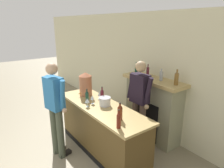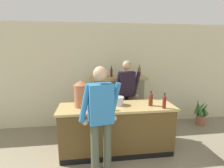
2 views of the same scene
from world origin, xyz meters
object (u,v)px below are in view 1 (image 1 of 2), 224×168
wine_bottle_riesling_slim (120,112)px  wine_bottle_chardonnay_pale (119,120)px  wine_glass_mid_counter (92,98)px  wine_glass_front_left (99,94)px  person_customer (55,107)px  wine_bottle_merlot_tall (87,97)px  person_bartender (139,102)px  wine_bottle_cabernet_heavy (102,95)px  fireplace_stone (152,108)px  copper_dispenser (86,84)px  ice_bucket_steel (105,101)px  wine_glass_near_bucket (87,101)px

wine_bottle_riesling_slim → wine_bottle_chardonnay_pale: bearing=-42.4°
wine_glass_mid_counter → wine_glass_front_left: 0.28m
person_customer → wine_bottle_merlot_tall: size_ratio=6.52×
person_bartender → wine_bottle_cabernet_heavy: size_ratio=5.81×
fireplace_stone → wine_bottle_cabernet_heavy: bearing=-110.0°
fireplace_stone → wine_bottle_chardonnay_pale: size_ratio=5.62×
person_bartender → wine_bottle_riesling_slim: person_bartender is taller
fireplace_stone → wine_bottle_riesling_slim: size_ratio=5.62×
copper_dispenser → wine_bottle_riesling_slim: 1.36m
person_bartender → copper_dispenser: size_ratio=3.55×
fireplace_stone → wine_bottle_chardonnay_pale: (0.63, -1.45, 0.42)m
wine_glass_mid_counter → wine_bottle_chardonnay_pale: bearing=-9.2°
wine_bottle_riesling_slim → wine_glass_mid_counter: wine_bottle_riesling_slim is taller
copper_dispenser → wine_glass_mid_counter: size_ratio=2.94×
fireplace_stone → wine_bottle_chardonnay_pale: fireplace_stone is taller
wine_bottle_merlot_tall → ice_bucket_steel: bearing=30.8°
wine_glass_front_left → wine_glass_near_bucket: bearing=-63.7°
ice_bucket_steel → wine_bottle_merlot_tall: wine_bottle_merlot_tall is taller
wine_glass_near_bucket → wine_bottle_chardonnay_pale: bearing=-0.8°
ice_bucket_steel → person_bartender: bearing=63.3°
wine_bottle_merlot_tall → wine_bottle_chardonnay_pale: (1.16, -0.12, 0.01)m
wine_bottle_riesling_slim → wine_glass_front_left: wine_bottle_riesling_slim is taller
fireplace_stone → wine_glass_near_bucket: bearing=-103.5°
ice_bucket_steel → wine_bottle_merlot_tall: size_ratio=0.80×
wine_bottle_merlot_tall → wine_glass_near_bucket: size_ratio=1.68×
wine_bottle_chardonnay_pale → fireplace_stone: bearing=113.5°
copper_dispenser → wine_bottle_cabernet_heavy: 0.55m
fireplace_stone → person_bartender: bearing=-78.2°
wine_bottle_cabernet_heavy → wine_bottle_merlot_tall: bearing=-118.0°
wine_glass_mid_counter → wine_glass_near_bucket: size_ratio=1.03×
wine_bottle_chardonnay_pale → wine_glass_near_bucket: size_ratio=1.77×
wine_glass_mid_counter → wine_glass_near_bucket: (0.07, -0.16, -0.00)m
person_customer → wine_bottle_chardonnay_pale: person_customer is taller
copper_dispenser → wine_bottle_riesling_slim: (1.35, -0.12, -0.12)m
wine_bottle_merlot_tall → wine_glass_mid_counter: size_ratio=1.62×
wine_bottle_riesling_slim → wine_glass_near_bucket: wine_bottle_riesling_slim is taller
copper_dispenser → ice_bucket_steel: bearing=0.7°
fireplace_stone → wine_bottle_cabernet_heavy: size_ratio=5.34×
ice_bucket_steel → wine_glass_mid_counter: 0.27m
wine_bottle_merlot_tall → wine_glass_front_left: size_ratio=1.72×
wine_glass_front_left → wine_glass_mid_counter: bearing=-62.4°
wine_glass_mid_counter → person_bartender: bearing=55.2°
wine_bottle_cabernet_heavy → wine_bottle_riesling_slim: 0.84m
wine_bottle_chardonnay_pale → ice_bucket_steel: bearing=159.2°
person_bartender → copper_dispenser: bearing=-149.1°
copper_dispenser → wine_glass_near_bucket: size_ratio=3.04×
wine_bottle_chardonnay_pale → wine_bottle_merlot_tall: bearing=174.3°
fireplace_stone → wine_bottle_riesling_slim: fireplace_stone is taller
ice_bucket_steel → wine_bottle_chardonnay_pale: 0.89m
wine_bottle_cabernet_heavy → wine_glass_mid_counter: size_ratio=1.80×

